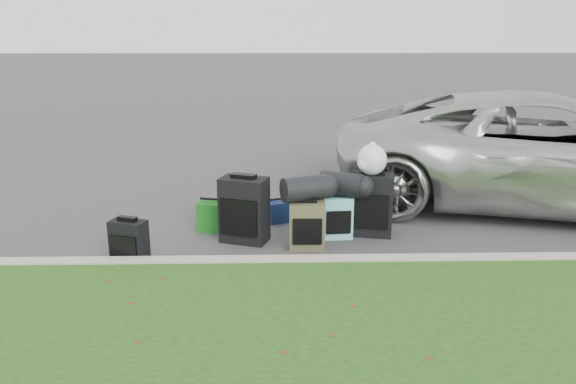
{
  "coord_description": "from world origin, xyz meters",
  "views": [
    {
      "loc": [
        -0.26,
        -6.67,
        2.54
      ],
      "look_at": [
        -0.1,
        0.2,
        0.55
      ],
      "focal_mm": 35.0,
      "sensor_mm": 36.0,
      "label": 1
    }
  ],
  "objects_px": {
    "suitcase_large_black_left": "(244,210)",
    "suitcase_olive": "(307,225)",
    "suitcase_large_black_right": "(372,205)",
    "tote_green": "(212,216)",
    "suv": "(547,151)",
    "tote_navy": "(278,212)",
    "suitcase_small_black": "(129,242)",
    "suitcase_teal": "(337,217)"
  },
  "relations": [
    {
      "from": "suv",
      "to": "suitcase_olive",
      "type": "height_order",
      "value": "suv"
    },
    {
      "from": "suitcase_large_black_left",
      "to": "suitcase_large_black_right",
      "type": "height_order",
      "value": "suitcase_large_black_left"
    },
    {
      "from": "tote_navy",
      "to": "tote_green",
      "type": "bearing_deg",
      "value": 178.88
    },
    {
      "from": "tote_green",
      "to": "tote_navy",
      "type": "distance_m",
      "value": 0.92
    },
    {
      "from": "suitcase_small_black",
      "to": "suitcase_olive",
      "type": "height_order",
      "value": "suitcase_olive"
    },
    {
      "from": "suitcase_large_black_left",
      "to": "suitcase_large_black_right",
      "type": "distance_m",
      "value": 1.62
    },
    {
      "from": "suitcase_large_black_right",
      "to": "tote_green",
      "type": "distance_m",
      "value": 2.08
    },
    {
      "from": "suitcase_large_black_left",
      "to": "suitcase_teal",
      "type": "bearing_deg",
      "value": 23.97
    },
    {
      "from": "suv",
      "to": "tote_green",
      "type": "distance_m",
      "value": 4.95
    },
    {
      "from": "suitcase_teal",
      "to": "suitcase_large_black_left",
      "type": "bearing_deg",
      "value": -179.82
    },
    {
      "from": "suitcase_large_black_left",
      "to": "suitcase_olive",
      "type": "relative_size",
      "value": 1.4
    },
    {
      "from": "suitcase_teal",
      "to": "suitcase_large_black_right",
      "type": "distance_m",
      "value": 0.48
    },
    {
      "from": "suitcase_small_black",
      "to": "tote_navy",
      "type": "distance_m",
      "value": 2.17
    },
    {
      "from": "suitcase_large_black_left",
      "to": "suitcase_olive",
      "type": "xyz_separation_m",
      "value": [
        0.76,
        -0.25,
        -0.12
      ]
    },
    {
      "from": "suitcase_large_black_right",
      "to": "suitcase_large_black_left",
      "type": "bearing_deg",
      "value": -161.04
    },
    {
      "from": "suv",
      "to": "suitcase_teal",
      "type": "height_order",
      "value": "suv"
    },
    {
      "from": "suitcase_olive",
      "to": "suitcase_large_black_right",
      "type": "xyz_separation_m",
      "value": [
        0.85,
        0.45,
        0.11
      ]
    },
    {
      "from": "suitcase_teal",
      "to": "suitcase_large_black_right",
      "type": "relative_size",
      "value": 0.68
    },
    {
      "from": "suitcase_teal",
      "to": "tote_green",
      "type": "xyz_separation_m",
      "value": [
        -1.61,
        0.32,
        -0.08
      ]
    },
    {
      "from": "suv",
      "to": "suitcase_teal",
      "type": "bearing_deg",
      "value": 126.83
    },
    {
      "from": "suv",
      "to": "suitcase_large_black_left",
      "type": "relative_size",
      "value": 7.43
    },
    {
      "from": "suitcase_teal",
      "to": "tote_green",
      "type": "relative_size",
      "value": 1.4
    },
    {
      "from": "suitcase_small_black",
      "to": "suitcase_olive",
      "type": "distance_m",
      "value": 2.06
    },
    {
      "from": "suitcase_olive",
      "to": "suitcase_teal",
      "type": "relative_size",
      "value": 1.07
    },
    {
      "from": "suitcase_teal",
      "to": "tote_green",
      "type": "bearing_deg",
      "value": 164.4
    },
    {
      "from": "suv",
      "to": "tote_navy",
      "type": "bearing_deg",
      "value": 114.65
    },
    {
      "from": "suitcase_large_black_right",
      "to": "tote_navy",
      "type": "distance_m",
      "value": 1.32
    },
    {
      "from": "suitcase_teal",
      "to": "suitcase_large_black_right",
      "type": "bearing_deg",
      "value": 8.59
    },
    {
      "from": "suitcase_olive",
      "to": "tote_navy",
      "type": "xyz_separation_m",
      "value": [
        -0.34,
        0.96,
        -0.15
      ]
    },
    {
      "from": "suitcase_large_black_left",
      "to": "suitcase_teal",
      "type": "height_order",
      "value": "suitcase_large_black_left"
    },
    {
      "from": "suitcase_small_black",
      "to": "suitcase_olive",
      "type": "relative_size",
      "value": 0.86
    },
    {
      "from": "tote_green",
      "to": "suitcase_large_black_left",
      "type": "bearing_deg",
      "value": -29.06
    },
    {
      "from": "suitcase_olive",
      "to": "suitcase_teal",
      "type": "xyz_separation_m",
      "value": [
        0.4,
        0.35,
        -0.02
      ]
    },
    {
      "from": "suitcase_olive",
      "to": "tote_navy",
      "type": "relative_size",
      "value": 2.01
    },
    {
      "from": "suv",
      "to": "tote_navy",
      "type": "height_order",
      "value": "suv"
    },
    {
      "from": "suitcase_small_black",
      "to": "suitcase_large_black_left",
      "type": "distance_m",
      "value": 1.43
    },
    {
      "from": "suitcase_teal",
      "to": "tote_green",
      "type": "height_order",
      "value": "suitcase_teal"
    },
    {
      "from": "suitcase_teal",
      "to": "tote_green",
      "type": "distance_m",
      "value": 1.64
    },
    {
      "from": "suv",
      "to": "suitcase_teal",
      "type": "distance_m",
      "value": 3.5
    },
    {
      "from": "suitcase_small_black",
      "to": "suitcase_teal",
      "type": "distance_m",
      "value": 2.53
    },
    {
      "from": "suitcase_small_black",
      "to": "tote_green",
      "type": "bearing_deg",
      "value": 71.35
    },
    {
      "from": "suitcase_large_black_left",
      "to": "tote_navy",
      "type": "distance_m",
      "value": 0.86
    }
  ]
}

